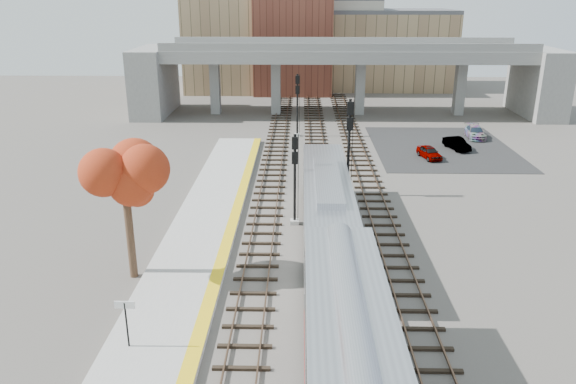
# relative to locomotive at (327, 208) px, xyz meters

# --- Properties ---
(ground) EXTENTS (160.00, 160.00, 0.00)m
(ground) POSITION_rel_locomotive_xyz_m (-1.00, -4.57, -2.28)
(ground) COLOR #47423D
(ground) RESTS_ON ground
(platform) EXTENTS (4.50, 60.00, 0.35)m
(platform) POSITION_rel_locomotive_xyz_m (-8.25, -4.57, -2.10)
(platform) COLOR #9E9E99
(platform) RESTS_ON ground
(yellow_strip) EXTENTS (0.70, 60.00, 0.01)m
(yellow_strip) POSITION_rel_locomotive_xyz_m (-6.35, -4.57, -1.92)
(yellow_strip) COLOR yellow
(yellow_strip) RESTS_ON platform
(tracks) EXTENTS (10.70, 95.00, 0.25)m
(tracks) POSITION_rel_locomotive_xyz_m (-0.07, 7.93, -2.20)
(tracks) COLOR black
(tracks) RESTS_ON ground
(overpass) EXTENTS (54.00, 12.00, 9.50)m
(overpass) POSITION_rel_locomotive_xyz_m (3.92, 40.43, 3.53)
(overpass) COLOR slate
(overpass) RESTS_ON ground
(buildings_far) EXTENTS (43.00, 21.00, 20.60)m
(buildings_far) POSITION_rel_locomotive_xyz_m (0.26, 62.01, 5.60)
(buildings_far) COLOR tan
(buildings_far) RESTS_ON ground
(parking_lot) EXTENTS (14.00, 18.00, 0.04)m
(parking_lot) POSITION_rel_locomotive_xyz_m (13.00, 23.43, -2.26)
(parking_lot) COLOR black
(parking_lot) RESTS_ON ground
(locomotive) EXTENTS (3.02, 19.05, 4.10)m
(locomotive) POSITION_rel_locomotive_xyz_m (0.00, 0.00, 0.00)
(locomotive) COLOR #A8AAB2
(locomotive) RESTS_ON ground
(signal_mast_near) EXTENTS (0.60, 0.64, 6.42)m
(signal_mast_near) POSITION_rel_locomotive_xyz_m (-2.10, 2.61, 0.78)
(signal_mast_near) COLOR #9E9E99
(signal_mast_near) RESTS_ON ground
(signal_mast_mid) EXTENTS (0.60, 0.64, 7.69)m
(signal_mast_mid) POSITION_rel_locomotive_xyz_m (2.00, 8.55, 1.65)
(signal_mast_mid) COLOR #9E9E99
(signal_mast_mid) RESTS_ON ground
(signal_mast_far) EXTENTS (0.60, 0.64, 6.90)m
(signal_mast_far) POSITION_rel_locomotive_xyz_m (-2.10, 28.00, 1.12)
(signal_mast_far) COLOR #9E9E99
(signal_mast_far) RESTS_ON ground
(station_sign) EXTENTS (0.90, 0.08, 2.27)m
(station_sign) POSITION_rel_locomotive_xyz_m (-9.32, -12.33, -0.30)
(station_sign) COLOR black
(station_sign) RESTS_ON platform
(tree) EXTENTS (3.60, 3.60, 7.69)m
(tree) POSITION_rel_locomotive_xyz_m (-11.14, -5.18, 3.43)
(tree) COLOR #382619
(tree) RESTS_ON ground
(car_a) EXTENTS (2.20, 3.72, 1.19)m
(car_a) POSITION_rel_locomotive_xyz_m (10.76, 19.24, -1.64)
(car_a) COLOR #99999E
(car_a) RESTS_ON parking_lot
(car_b) EXTENTS (2.27, 3.92, 1.22)m
(car_b) POSITION_rel_locomotive_xyz_m (14.27, 22.57, -1.63)
(car_b) COLOR #99999E
(car_b) RESTS_ON parking_lot
(car_c) EXTENTS (2.11, 4.51, 1.27)m
(car_c) POSITION_rel_locomotive_xyz_m (17.55, 27.51, -1.60)
(car_c) COLOR #99999E
(car_c) RESTS_ON parking_lot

